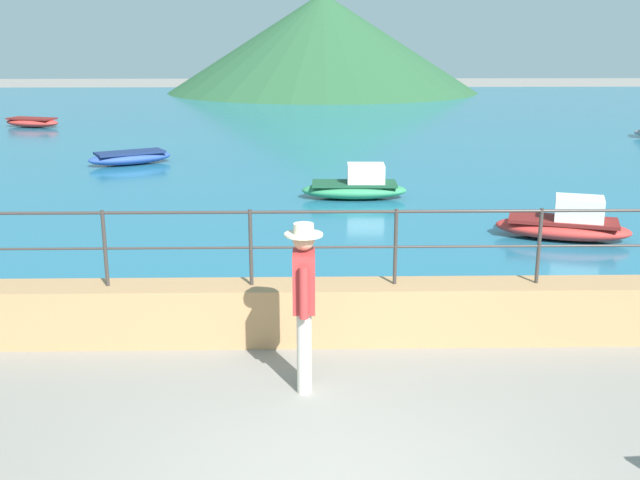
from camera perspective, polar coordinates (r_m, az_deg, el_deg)
promenade_wall at (r=8.86m, az=0.25°, el=-5.54°), size 20.00×0.56×0.70m
railing at (r=8.56m, az=0.25°, el=0.53°), size 18.44×0.04×0.90m
lake_water at (r=31.11m, az=-0.80°, el=8.91°), size 64.00×44.32×0.06m
hill_main at (r=48.92m, az=0.20°, el=14.81°), size 19.89×19.89×6.14m
person_walking at (r=7.45m, az=-1.23°, el=-4.50°), size 0.38×0.57×1.75m
boat_0 at (r=13.74m, az=18.26°, el=1.16°), size 2.47×1.58×0.76m
boat_2 at (r=31.62m, az=-21.15°, el=8.41°), size 2.47×1.57×0.36m
boat_3 at (r=16.37m, az=2.80°, el=4.11°), size 2.33×0.97×0.76m
boat_5 at (r=21.47m, az=-14.31°, el=6.15°), size 2.45×1.90×0.36m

